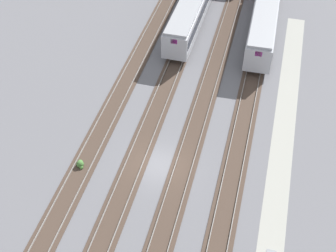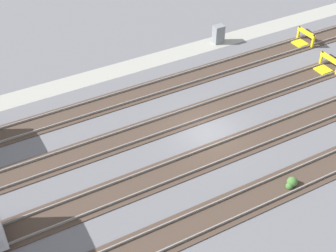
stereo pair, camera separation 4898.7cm
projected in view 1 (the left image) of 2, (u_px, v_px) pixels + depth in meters
ground_plane at (159, 165)px, 40.29m from camera, size 400.00×400.00×0.00m
service_walkway at (277, 188)px, 38.48m from camera, size 54.00×2.00×0.01m
rail_track_nearest at (232, 179)px, 39.13m from camera, size 90.00×2.24×0.21m
rail_track_near_inner at (183, 169)px, 39.88m from camera, size 90.00×2.24×0.21m
rail_track_middle at (136, 160)px, 40.64m from camera, size 90.00×2.24×0.21m
rail_track_far_inner at (90, 151)px, 41.39m from camera, size 90.00×2.24×0.21m
subway_car_front_row_leftmost at (193, 7)px, 55.31m from camera, size 18.03×3.05×3.70m
subway_car_front_row_centre at (265, 17)px, 53.80m from camera, size 18.05×3.19×3.70m
weed_clump at (80, 164)px, 40.05m from camera, size 0.92×0.70×0.64m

